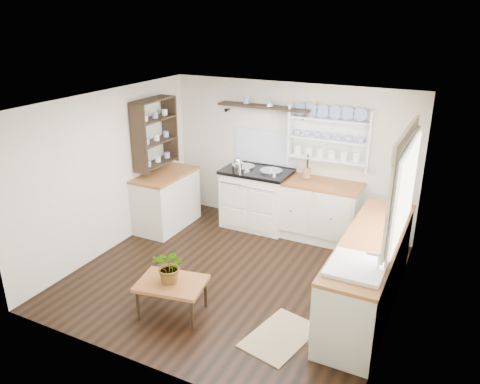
{
  "coord_description": "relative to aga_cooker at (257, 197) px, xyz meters",
  "views": [
    {
      "loc": [
        2.49,
        -4.79,
        3.29
      ],
      "look_at": [
        -0.05,
        0.25,
        1.1
      ],
      "focal_mm": 35.0,
      "sensor_mm": 36.0,
      "label": 1
    }
  ],
  "objects": [
    {
      "name": "wall_right",
      "position": [
        2.41,
        -1.57,
        0.66
      ],
      "size": [
        0.02,
        3.8,
        2.3
      ],
      "primitive_type": "cube",
      "color": "beige",
      "rests_on": "ground"
    },
    {
      "name": "wall_back",
      "position": [
        0.41,
        0.33,
        0.66
      ],
      "size": [
        4.0,
        0.02,
        2.3
      ],
      "primitive_type": "cube",
      "color": "beige",
      "rests_on": "ground"
    },
    {
      "name": "window",
      "position": [
        2.36,
        -1.42,
        1.08
      ],
      "size": [
        0.08,
        1.55,
        1.22
      ],
      "color": "white",
      "rests_on": "wall_right"
    },
    {
      "name": "belfast_sink",
      "position": [
        2.11,
        -2.22,
        0.31
      ],
      "size": [
        0.55,
        0.6,
        0.45
      ],
      "color": "white",
      "rests_on": "right_cabinets"
    },
    {
      "name": "plate_rack",
      "position": [
        1.06,
        0.29,
        1.07
      ],
      "size": [
        1.2,
        0.22,
        0.9
      ],
      "color": "white",
      "rests_on": "wall_back"
    },
    {
      "name": "back_cabinets",
      "position": [
        1.01,
        0.03,
        -0.03
      ],
      "size": [
        1.27,
        0.63,
        0.9
      ],
      "color": "beige",
      "rests_on": "floor"
    },
    {
      "name": "floor",
      "position": [
        0.41,
        -1.57,
        -0.49
      ],
      "size": [
        4.0,
        3.8,
        0.01
      ],
      "primitive_type": "cube",
      "color": "black",
      "rests_on": "ground"
    },
    {
      "name": "aga_cooker",
      "position": [
        0.0,
        0.0,
        0.0
      ],
      "size": [
        1.07,
        0.74,
        0.99
      ],
      "color": "white",
      "rests_on": "floor"
    },
    {
      "name": "kettle",
      "position": [
        -0.28,
        -0.12,
        0.55
      ],
      "size": [
        0.18,
        0.18,
        0.22
      ],
      "primitive_type": null,
      "color": "silver",
      "rests_on": "aga_cooker"
    },
    {
      "name": "ceiling",
      "position": [
        0.41,
        -1.57,
        1.81
      ],
      "size": [
        4.0,
        3.8,
        0.01
      ],
      "primitive_type": "cube",
      "color": "white",
      "rests_on": "wall_back"
    },
    {
      "name": "wall_left",
      "position": [
        -1.59,
        -1.57,
        0.66
      ],
      "size": [
        0.02,
        3.8,
        2.3
      ],
      "primitive_type": "cube",
      "color": "beige",
      "rests_on": "ground"
    },
    {
      "name": "left_cabinets",
      "position": [
        -1.29,
        -0.67,
        -0.03
      ],
      "size": [
        0.62,
        1.13,
        0.9
      ],
      "color": "beige",
      "rests_on": "floor"
    },
    {
      "name": "high_shelf",
      "position": [
        0.01,
        0.21,
        1.42
      ],
      "size": [
        1.5,
        0.29,
        0.16
      ],
      "color": "black",
      "rests_on": "wall_back"
    },
    {
      "name": "utensil_crock",
      "position": [
        0.77,
        0.11,
        0.5
      ],
      "size": [
        0.13,
        0.13,
        0.15
      ],
      "primitive_type": "cylinder",
      "color": "#A2653B",
      "rests_on": "back_cabinets"
    },
    {
      "name": "left_shelving",
      "position": [
        -1.43,
        -0.67,
        1.06
      ],
      "size": [
        0.28,
        0.8,
        1.05
      ],
      "primitive_type": "cube",
      "color": "black",
      "rests_on": "wall_left"
    },
    {
      "name": "floor_rug",
      "position": [
        1.42,
        -2.47,
        -0.48
      ],
      "size": [
        0.72,
        0.95,
        0.02
      ],
      "primitive_type": "cube",
      "rotation": [
        0.0,
        0.0,
        -0.21
      ],
      "color": "#85644D",
      "rests_on": "floor"
    },
    {
      "name": "right_cabinets",
      "position": [
        2.11,
        -1.47,
        -0.03
      ],
      "size": [
        0.62,
        2.43,
        0.9
      ],
      "color": "beige",
      "rests_on": "floor"
    },
    {
      "name": "center_table",
      "position": [
        0.14,
        -2.61,
        -0.12
      ],
      "size": [
        0.84,
        0.67,
        0.41
      ],
      "rotation": [
        0.0,
        0.0,
        0.19
      ],
      "color": "brown",
      "rests_on": "floor"
    },
    {
      "name": "potted_plant",
      "position": [
        0.14,
        -2.61,
        0.13
      ],
      "size": [
        0.37,
        0.32,
        0.41
      ],
      "primitive_type": "imported",
      "rotation": [
        0.0,
        0.0,
        -0.01
      ],
      "color": "#3F7233",
      "rests_on": "center_table"
    }
  ]
}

